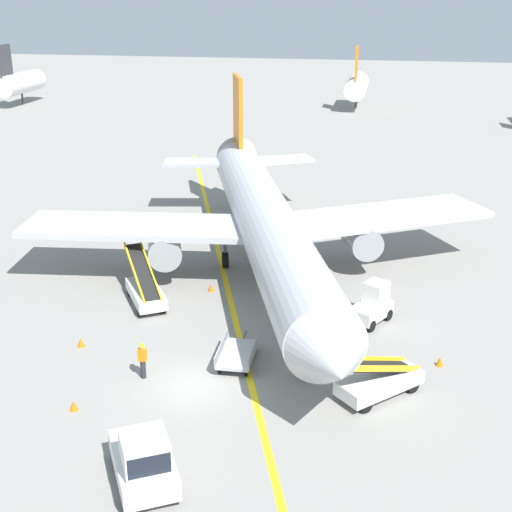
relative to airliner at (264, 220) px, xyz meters
The scene contains 16 objects.
ground_plane 13.42m from the airliner, 93.46° to the right, with size 300.00×300.00×0.00m, color gray.
taxi_line_yellow 8.66m from the airliner, 88.74° to the right, with size 0.30×80.00×0.01m, color yellow.
airliner is the anchor object (origin of this frame).
pushback_tug 19.59m from the airliner, 91.90° to the right, with size 3.43×4.07×2.20m.
baggage_tug_near_wing 8.73m from the airliner, 38.41° to the right, with size 2.31×2.73×2.10m.
belt_loader_forward_hold 8.13m from the airliner, 136.69° to the right, with size 3.69×4.91×2.59m.
belt_loader_aft_hold 14.36m from the airliner, 60.17° to the right, with size 4.42×4.42×2.59m.
baggage_cart_loaded 11.08m from the airliner, 86.30° to the right, with size 1.64×3.78×0.94m.
ground_crew_marshaller 13.32m from the airliner, 103.64° to the right, with size 0.36×0.24×1.70m.
safety_cone_nose_left 16.75m from the airliner, 107.76° to the right, with size 0.36×0.36×0.44m, color orange.
safety_cone_nose_right 5.08m from the airliner, 129.36° to the right, with size 0.36×0.36×0.44m, color orange.
safety_cone_wingtip_left 13.07m from the airliner, 123.46° to the right, with size 0.36×0.36×0.44m, color orange.
safety_cone_wingtip_right 7.77m from the airliner, ahead, with size 0.36×0.36×0.44m, color orange.
safety_cone_tail_area 13.77m from the airliner, 43.25° to the right, with size 0.36×0.36×0.44m, color orange.
distant_aircraft_far_left 74.35m from the airliner, 129.08° to the left, with size 3.00×10.10×8.80m.
distant_aircraft_mid_left 63.74m from the airliner, 88.40° to the left, with size 3.00×10.10×8.80m.
Camera 1 is at (7.60, -24.94, 15.97)m, focal length 48.77 mm.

